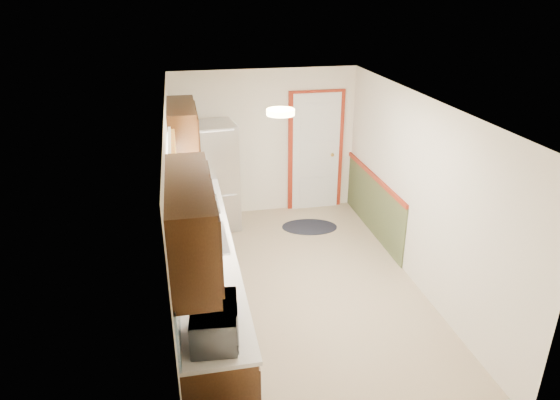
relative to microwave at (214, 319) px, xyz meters
name	(u,v)px	position (x,y,z in m)	size (l,w,h in m)	color
room_shell	(302,203)	(1.20, 1.95, 0.07)	(3.20, 5.20, 2.52)	tan
kitchen_run	(201,254)	(-0.04, 1.66, -0.32)	(0.63, 4.00, 2.20)	#331B0B
back_wall_trim	(328,163)	(2.19, 4.16, -0.24)	(1.12, 2.30, 2.08)	maroon
ceiling_fixture	(281,112)	(0.90, 1.75, 1.23)	(0.30, 0.30, 0.06)	#FFD88C
microwave	(214,319)	(0.00, 0.00, 0.00)	(0.55, 0.31, 0.37)	white
refrigerator	(213,177)	(0.29, 4.00, -0.28)	(0.78, 0.75, 1.69)	#B7B7BC
rug	(309,227)	(1.76, 3.63, -1.12)	(0.88, 0.57, 0.01)	black
cooktop	(199,205)	(0.01, 2.70, -0.18)	(0.50, 0.60, 0.02)	black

